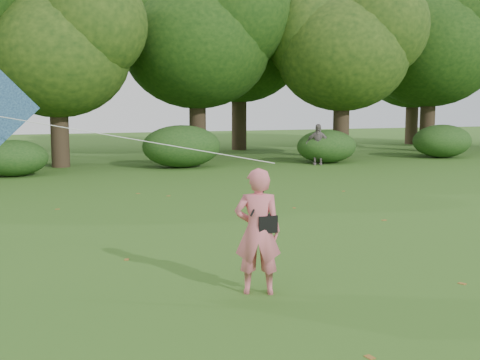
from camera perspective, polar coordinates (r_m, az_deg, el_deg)
name	(u,v)px	position (r m, az deg, el deg)	size (l,w,h in m)	color
ground	(306,294)	(9.26, 6.23, -10.66)	(100.00, 100.00, 0.00)	#265114
man_kite_flyer	(258,231)	(8.99, 1.69, -4.89)	(0.69, 0.46, 1.90)	#DE6876
bystander_right	(318,144)	(27.97, 7.37, 3.37)	(1.11, 0.46, 1.89)	gray
crossbody_bag	(266,223)	(8.98, 2.45, -4.08)	(0.43, 0.20, 0.73)	black
tree_line	(128,47)	(31.35, -10.55, 12.25)	(54.70, 15.30, 9.48)	#3A2D1E
shrub_band	(97,151)	(25.72, -13.42, 2.69)	(39.15, 3.22, 1.88)	#264919
fallen_leaves	(234,228)	(13.80, -0.56, -4.57)	(10.22, 13.28, 0.01)	brown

